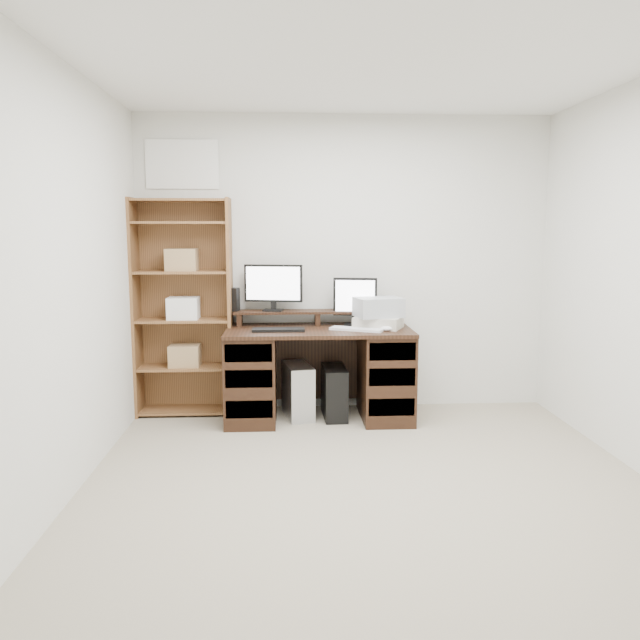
{
  "coord_description": "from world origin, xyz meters",
  "views": [
    {
      "loc": [
        -0.49,
        -3.34,
        1.55
      ],
      "look_at": [
        -0.24,
        1.43,
        0.85
      ],
      "focal_mm": 35.0,
      "sensor_mm": 36.0,
      "label": 1
    }
  ],
  "objects": [
    {
      "name": "keyboard_black",
      "position": [
        -0.56,
        1.52,
        0.76
      ],
      "size": [
        0.41,
        0.14,
        0.02
      ],
      "primitive_type": "cube",
      "rotation": [
        0.0,
        0.0,
        0.01
      ],
      "color": "black",
      "rests_on": "desk"
    },
    {
      "name": "bookshelf",
      "position": [
        -1.35,
        1.86,
        0.92
      ],
      "size": [
        0.8,
        0.3,
        1.8
      ],
      "color": "brown",
      "rests_on": "ground"
    },
    {
      "name": "tower_black",
      "position": [
        -0.11,
        1.66,
        0.21
      ],
      "size": [
        0.2,
        0.43,
        0.42
      ],
      "rotation": [
        0.0,
        0.0,
        0.04
      ],
      "color": "black",
      "rests_on": "ground"
    },
    {
      "name": "basket",
      "position": [
        0.25,
        1.65,
        0.92
      ],
      "size": [
        0.41,
        0.34,
        0.16
      ],
      "primitive_type": "cube",
      "rotation": [
        0.0,
        0.0,
        0.23
      ],
      "color": "#A3A9AE",
      "rests_on": "printer"
    },
    {
      "name": "room",
      "position": [
        -0.0,
        0.0,
        1.25
      ],
      "size": [
        3.54,
        4.04,
        2.54
      ],
      "color": "tan",
      "rests_on": "ground"
    },
    {
      "name": "tower_silver",
      "position": [
        -0.41,
        1.69,
        0.22
      ],
      "size": [
        0.28,
        0.47,
        0.44
      ],
      "primitive_type": "cube",
      "rotation": [
        0.0,
        0.0,
        0.19
      ],
      "color": "#B6B9BD",
      "rests_on": "ground"
    },
    {
      "name": "printer",
      "position": [
        0.25,
        1.65,
        0.8
      ],
      "size": [
        0.45,
        0.4,
        0.09
      ],
      "primitive_type": "cube",
      "rotation": [
        0.0,
        0.0,
        -0.41
      ],
      "color": "#B9B1A1",
      "rests_on": "desk"
    },
    {
      "name": "mouse",
      "position": [
        0.29,
        1.48,
        0.77
      ],
      "size": [
        0.12,
        0.1,
        0.04
      ],
      "primitive_type": "ellipsoid",
      "rotation": [
        0.0,
        0.0,
        0.41
      ],
      "color": "white",
      "rests_on": "desk"
    },
    {
      "name": "speaker",
      "position": [
        -0.93,
        1.85,
        0.97
      ],
      "size": [
        0.1,
        0.1,
        0.19
      ],
      "primitive_type": "cube",
      "rotation": [
        0.0,
        0.0,
        -0.3
      ],
      "color": "black",
      "rests_on": "riser_shelf"
    },
    {
      "name": "monitor_wide",
      "position": [
        -0.6,
        1.85,
        1.09
      ],
      "size": [
        0.49,
        0.15,
        0.39
      ],
      "rotation": [
        0.0,
        0.0,
        -0.18
      ],
      "color": "black",
      "rests_on": "riser_shelf"
    },
    {
      "name": "keyboard_white",
      "position": [
        0.06,
        1.53,
        0.76
      ],
      "size": [
        0.44,
        0.29,
        0.02
      ],
      "primitive_type": "cube",
      "rotation": [
        0.0,
        0.0,
        -0.42
      ],
      "color": "silver",
      "rests_on": "desk"
    },
    {
      "name": "desk",
      "position": [
        -0.24,
        1.64,
        0.39
      ],
      "size": [
        1.5,
        0.7,
        0.75
      ],
      "color": "black",
      "rests_on": "ground"
    },
    {
      "name": "riser_shelf",
      "position": [
        -0.24,
        1.85,
        0.84
      ],
      "size": [
        1.4,
        0.22,
        0.12
      ],
      "color": "black",
      "rests_on": "desk"
    },
    {
      "name": "monitor_small",
      "position": [
        0.08,
        1.8,
        0.97
      ],
      "size": [
        0.36,
        0.16,
        0.4
      ],
      "rotation": [
        0.0,
        0.0,
        -0.16
      ],
      "color": "black",
      "rests_on": "desk"
    }
  ]
}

